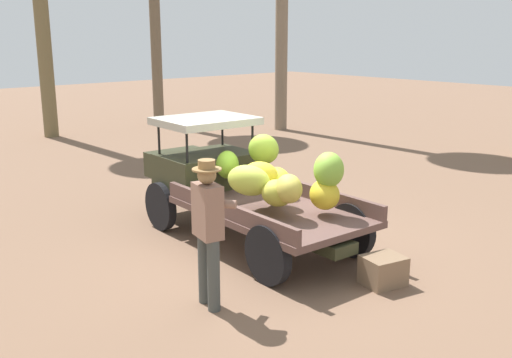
{
  "coord_description": "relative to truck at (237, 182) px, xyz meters",
  "views": [
    {
      "loc": [
        -6.12,
        5.76,
        3.2
      ],
      "look_at": [
        0.32,
        0.1,
        1.05
      ],
      "focal_mm": 40.91,
      "sensor_mm": 36.0,
      "label": 1
    }
  ],
  "objects": [
    {
      "name": "ground_plane",
      "position": [
        -0.82,
        -0.07,
        -0.91
      ],
      "size": [
        60.0,
        60.0,
        0.0
      ],
      "primitive_type": "plane",
      "color": "brown"
    },
    {
      "name": "wooden_crate",
      "position": [
        -2.72,
        -0.23,
        -0.71
      ],
      "size": [
        0.53,
        0.61,
        0.39
      ],
      "primitive_type": "cube",
      "rotation": [
        0.0,
        0.0,
        1.34
      ],
      "color": "#7E6248",
      "rests_on": "ground"
    },
    {
      "name": "truck",
      "position": [
        0.0,
        0.0,
        0.0
      ],
      "size": [
        4.53,
        1.92,
        1.84
      ],
      "rotation": [
        0.0,
        0.0,
        -0.05
      ],
      "color": "#31321E",
      "rests_on": "ground"
    },
    {
      "name": "farmer",
      "position": [
        -1.72,
        1.84,
        0.13
      ],
      "size": [
        0.52,
        0.49,
        1.81
      ],
      "rotation": [
        0.0,
        0.0,
        -1.77
      ],
      "color": "#444946",
      "rests_on": "ground"
    }
  ]
}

